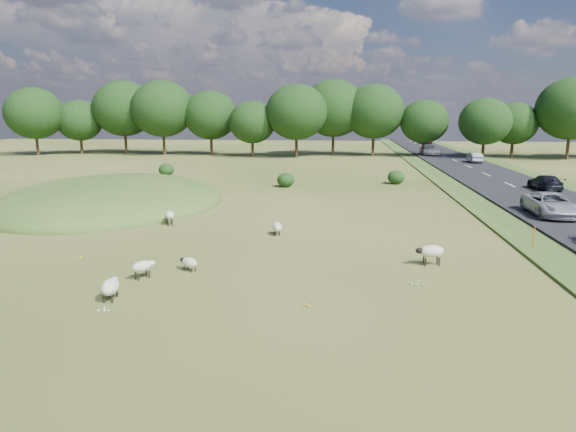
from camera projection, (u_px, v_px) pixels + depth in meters
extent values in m
plane|color=#3A4A17|center=(285.00, 190.00, 44.54)|extent=(160.00, 160.00, 0.00)
ellipsoid|color=#33561E|center=(112.00, 204.00, 38.02)|extent=(16.00, 20.00, 4.00)
cube|color=black|center=(491.00, 178.00, 52.13)|extent=(8.00, 150.00, 0.25)
cylinder|color=black|center=(37.00, 143.00, 80.46)|extent=(0.44, 0.44, 3.77)
ellipsoid|color=black|center=(34.00, 113.00, 79.55)|extent=(8.81, 8.81, 7.93)
cylinder|color=black|center=(81.00, 144.00, 83.52)|extent=(0.44, 0.44, 3.12)
ellipsoid|color=black|center=(79.00, 120.00, 82.76)|extent=(7.28, 7.28, 6.55)
cylinder|color=black|center=(126.00, 141.00, 83.75)|extent=(0.44, 0.44, 4.21)
ellipsoid|color=black|center=(124.00, 108.00, 82.73)|extent=(9.83, 9.83, 8.84)
cylinder|color=black|center=(164.00, 142.00, 81.24)|extent=(0.44, 0.44, 4.18)
ellipsoid|color=black|center=(162.00, 109.00, 80.23)|extent=(9.75, 9.75, 8.78)
cylinder|color=black|center=(211.00, 143.00, 81.19)|extent=(0.44, 0.44, 3.61)
ellipsoid|color=black|center=(210.00, 115.00, 80.31)|extent=(8.41, 8.41, 7.57)
cylinder|color=black|center=(253.00, 147.00, 77.75)|extent=(0.44, 0.44, 3.02)
ellipsoid|color=black|center=(252.00, 122.00, 77.01)|extent=(7.04, 7.04, 6.34)
cylinder|color=black|center=(296.00, 144.00, 76.50)|extent=(0.44, 0.44, 3.90)
ellipsoid|color=black|center=(297.00, 112.00, 75.56)|extent=(9.09, 9.09, 8.18)
cylinder|color=black|center=(333.00, 142.00, 80.70)|extent=(0.44, 0.44, 4.22)
ellipsoid|color=black|center=(334.00, 108.00, 79.67)|extent=(9.85, 9.85, 8.86)
cylinder|color=black|center=(373.00, 143.00, 79.13)|extent=(0.44, 0.44, 3.94)
ellipsoid|color=black|center=(374.00, 111.00, 78.17)|extent=(9.20, 9.20, 8.28)
cylinder|color=black|center=(423.00, 147.00, 77.52)|extent=(0.44, 0.44, 3.09)
ellipsoid|color=black|center=(424.00, 121.00, 76.77)|extent=(7.20, 7.20, 6.48)
cylinder|color=black|center=(483.00, 149.00, 73.22)|extent=(0.44, 0.44, 3.12)
ellipsoid|color=black|center=(485.00, 121.00, 72.46)|extent=(7.29, 7.29, 6.56)
cylinder|color=black|center=(512.00, 148.00, 76.39)|extent=(0.44, 0.44, 2.93)
ellipsoid|color=black|center=(514.00, 123.00, 75.68)|extent=(6.84, 6.84, 6.16)
cylinder|color=black|center=(568.00, 145.00, 73.28)|extent=(0.44, 0.44, 4.16)
ellipsoid|color=black|center=(572.00, 109.00, 72.27)|extent=(9.71, 9.71, 8.74)
ellipsoid|color=black|center=(286.00, 180.00, 46.44)|extent=(1.57, 1.57, 1.28)
ellipsoid|color=black|center=(396.00, 177.00, 48.33)|extent=(1.58, 1.58, 1.29)
ellipsoid|color=black|center=(166.00, 170.00, 54.55)|extent=(1.63, 1.63, 1.33)
cylinder|color=#D8590C|center=(534.00, 238.00, 25.29)|extent=(0.06, 0.06, 1.20)
ellipsoid|color=beige|center=(432.00, 251.00, 22.62)|extent=(1.14, 0.74, 0.54)
ellipsoid|color=black|center=(419.00, 251.00, 22.58)|extent=(0.38, 0.31, 0.27)
cylinder|color=black|center=(426.00, 262.00, 22.56)|extent=(0.08, 0.08, 0.38)
cylinder|color=black|center=(424.00, 260.00, 22.82)|extent=(0.08, 0.08, 0.38)
cylinder|color=black|center=(439.00, 262.00, 22.61)|extent=(0.08, 0.08, 0.38)
cylinder|color=black|center=(437.00, 260.00, 22.86)|extent=(0.08, 0.08, 0.38)
ellipsoid|color=beige|center=(190.00, 263.00, 21.89)|extent=(0.94, 0.83, 0.43)
ellipsoid|color=black|center=(183.00, 260.00, 22.17)|extent=(0.34, 0.32, 0.21)
cylinder|color=black|center=(184.00, 269.00, 22.03)|extent=(0.06, 0.06, 0.16)
cylinder|color=black|center=(188.00, 267.00, 22.18)|extent=(0.06, 0.06, 0.16)
cylinder|color=black|center=(192.00, 271.00, 21.72)|extent=(0.06, 0.06, 0.16)
cylinder|color=black|center=(195.00, 270.00, 21.88)|extent=(0.06, 0.06, 0.16)
ellipsoid|color=beige|center=(142.00, 266.00, 20.82)|extent=(0.88, 0.96, 0.44)
ellipsoid|color=silver|center=(152.00, 263.00, 21.14)|extent=(0.33, 0.35, 0.22)
cylinder|color=black|center=(146.00, 273.00, 21.15)|extent=(0.06, 0.06, 0.31)
cylinder|color=black|center=(149.00, 274.00, 21.00)|extent=(0.06, 0.06, 0.31)
cylinder|color=black|center=(136.00, 276.00, 20.79)|extent=(0.06, 0.06, 0.31)
cylinder|color=black|center=(138.00, 277.00, 20.64)|extent=(0.06, 0.06, 0.31)
ellipsoid|color=beige|center=(110.00, 287.00, 18.49)|extent=(0.76, 1.18, 0.56)
ellipsoid|color=silver|center=(114.00, 281.00, 19.07)|extent=(0.32, 0.40, 0.28)
cylinder|color=black|center=(109.00, 294.00, 18.87)|extent=(0.08, 0.08, 0.21)
cylinder|color=black|center=(117.00, 294.00, 18.89)|extent=(0.08, 0.08, 0.21)
cylinder|color=black|center=(104.00, 300.00, 18.25)|extent=(0.08, 0.08, 0.21)
cylinder|color=black|center=(112.00, 300.00, 18.26)|extent=(0.08, 0.08, 0.21)
ellipsoid|color=beige|center=(170.00, 215.00, 30.80)|extent=(0.85, 1.09, 0.49)
ellipsoid|color=silver|center=(169.00, 213.00, 31.28)|extent=(0.34, 0.38, 0.25)
cylinder|color=black|center=(168.00, 221.00, 31.11)|extent=(0.07, 0.07, 0.35)
cylinder|color=black|center=(172.00, 221.00, 31.18)|extent=(0.07, 0.07, 0.35)
cylinder|color=black|center=(168.00, 223.00, 30.58)|extent=(0.07, 0.07, 0.35)
cylinder|color=black|center=(172.00, 223.00, 30.65)|extent=(0.07, 0.07, 0.35)
ellipsoid|color=beige|center=(277.00, 227.00, 28.39)|extent=(0.67, 1.06, 0.51)
ellipsoid|color=silver|center=(277.00, 228.00, 27.86)|extent=(0.29, 0.35, 0.25)
cylinder|color=black|center=(280.00, 234.00, 28.18)|extent=(0.07, 0.07, 0.18)
cylinder|color=black|center=(275.00, 234.00, 28.17)|extent=(0.07, 0.07, 0.18)
cylinder|color=black|center=(279.00, 232.00, 28.74)|extent=(0.07, 0.07, 0.18)
cylinder|color=black|center=(275.00, 232.00, 28.73)|extent=(0.07, 0.07, 0.18)
imported|color=black|center=(545.00, 182.00, 43.06)|extent=(1.76, 4.34, 1.26)
imported|color=maroon|center=(426.00, 140.00, 106.59)|extent=(2.13, 5.23, 1.52)
imported|color=#93969A|center=(475.00, 158.00, 66.59)|extent=(1.35, 3.86, 1.27)
imported|color=#B5B8BE|center=(551.00, 204.00, 32.39)|extent=(2.37, 5.13, 1.43)
imported|color=white|center=(430.00, 150.00, 78.75)|extent=(2.42, 5.25, 1.46)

